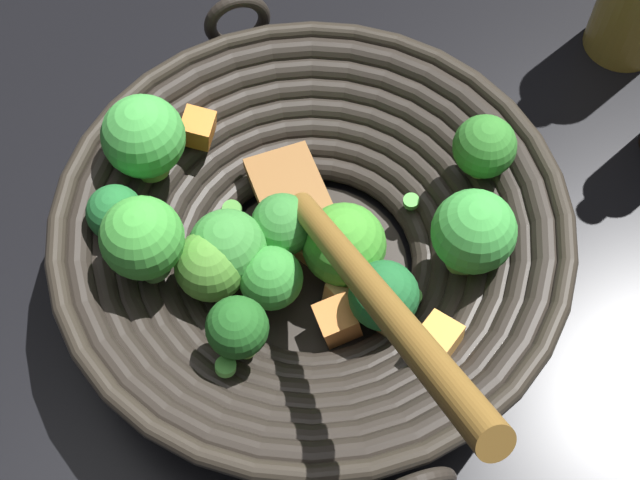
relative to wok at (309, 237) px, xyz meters
The scene contains 2 objects.
ground_plane 0.06m from the wok, ahead, with size 4.00×4.00×0.00m, color black.
wok is the anchor object (origin of this frame).
Camera 1 is at (-0.21, -0.22, 0.58)m, focal length 48.18 mm.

